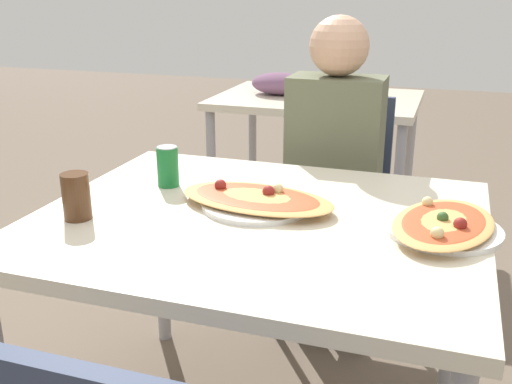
# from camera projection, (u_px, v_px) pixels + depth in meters

# --- Properties ---
(dining_table) EXTENTS (1.19, 0.99, 0.76)m
(dining_table) POSITION_uv_depth(u_px,v_px,m) (259.00, 240.00, 1.64)
(dining_table) COLOR beige
(dining_table) RESTS_ON ground_plane
(chair_far_seated) EXTENTS (0.40, 0.40, 0.94)m
(chair_far_seated) POSITION_uv_depth(u_px,v_px,m) (337.00, 202.00, 2.42)
(chair_far_seated) COLOR #2D3851
(chair_far_seated) RESTS_ON ground_plane
(person_seated) EXTENTS (0.34, 0.24, 1.25)m
(person_seated) POSITION_uv_depth(u_px,v_px,m) (334.00, 158.00, 2.24)
(person_seated) COLOR #2D2D38
(person_seated) RESTS_ON ground_plane
(pizza_main) EXTENTS (0.48, 0.31, 0.06)m
(pizza_main) POSITION_uv_depth(u_px,v_px,m) (256.00, 200.00, 1.68)
(pizza_main) COLOR white
(pizza_main) RESTS_ON dining_table
(soda_can) EXTENTS (0.07, 0.07, 0.12)m
(soda_can) POSITION_uv_depth(u_px,v_px,m) (168.00, 166.00, 1.84)
(soda_can) COLOR #197233
(soda_can) RESTS_ON dining_table
(drink_glass) EXTENTS (0.07, 0.07, 0.13)m
(drink_glass) POSITION_uv_depth(u_px,v_px,m) (76.00, 196.00, 1.58)
(drink_glass) COLOR #4C2D19
(drink_glass) RESTS_ON dining_table
(pizza_second) EXTENTS (0.31, 0.42, 0.06)m
(pizza_second) POSITION_uv_depth(u_px,v_px,m) (443.00, 225.00, 1.50)
(pizza_second) COLOR white
(pizza_second) RESTS_ON dining_table
(background_table) EXTENTS (1.10, 0.80, 0.88)m
(background_table) POSITION_uv_depth(u_px,v_px,m) (310.00, 106.00, 3.35)
(background_table) COLOR beige
(background_table) RESTS_ON ground_plane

